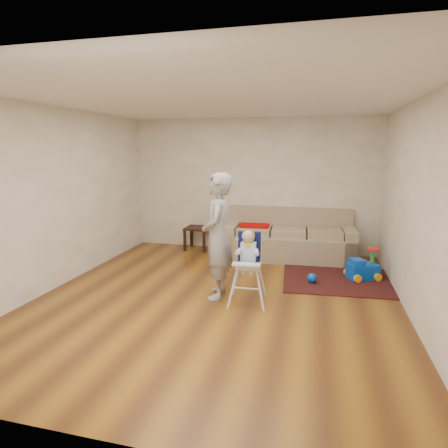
% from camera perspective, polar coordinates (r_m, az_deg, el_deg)
% --- Properties ---
extents(ground, '(5.50, 5.50, 0.00)m').
position_cam_1_polar(ground, '(5.40, -1.06, -11.28)').
color(ground, '#532E13').
rests_on(ground, ground).
extents(room_envelope, '(5.04, 5.52, 2.72)m').
position_cam_1_polar(room_envelope, '(5.50, 0.32, 9.23)').
color(room_envelope, beige).
rests_on(room_envelope, ground).
extents(sofa, '(2.47, 1.11, 0.94)m').
position_cam_1_polar(sofa, '(7.31, 9.83, -1.55)').
color(sofa, gray).
rests_on(sofa, ground).
extents(side_table, '(0.48, 0.48, 0.48)m').
position_cam_1_polar(side_table, '(7.91, -4.06, -2.15)').
color(side_table, black).
rests_on(side_table, ground).
extents(area_rug, '(1.95, 1.52, 0.01)m').
position_cam_1_polar(area_rug, '(6.37, 17.57, -8.18)').
color(area_rug, black).
rests_on(area_rug, ground).
extents(ride_on_toy, '(0.56, 0.49, 0.51)m').
position_cam_1_polar(ride_on_toy, '(6.48, 20.45, -5.64)').
color(ride_on_toy, blue).
rests_on(ride_on_toy, area_rug).
extents(toy_ball, '(0.15, 0.15, 0.15)m').
position_cam_1_polar(toy_ball, '(6.09, 13.26, -8.03)').
color(toy_ball, blue).
rests_on(toy_ball, area_rug).
extents(high_chair, '(0.51, 0.51, 1.03)m').
position_cam_1_polar(high_chair, '(5.11, 3.68, -6.71)').
color(high_chair, silver).
rests_on(high_chair, ground).
extents(adult, '(0.52, 0.70, 1.77)m').
position_cam_1_polar(adult, '(5.22, -1.03, -1.89)').
color(adult, gray).
rests_on(adult, ground).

